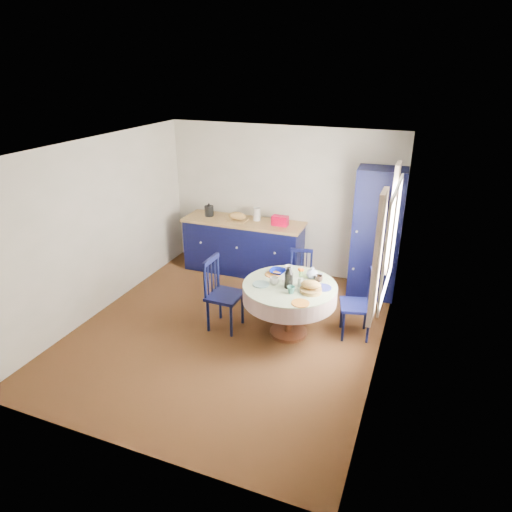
{
  "coord_description": "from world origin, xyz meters",
  "views": [
    {
      "loc": [
        2.33,
        -4.87,
        3.43
      ],
      "look_at": [
        0.34,
        0.2,
        1.1
      ],
      "focal_mm": 32.0,
      "sensor_mm": 36.0,
      "label": 1
    }
  ],
  "objects": [
    {
      "name": "cobalt_bowl",
      "position": [
        0.54,
        0.51,
        0.77
      ],
      "size": [
        0.22,
        0.22,
        0.05
      ],
      "primitive_type": "imported",
      "color": "#040D6F",
      "rests_on": "dining_table"
    },
    {
      "name": "kitchen_counter",
      "position": [
        -0.56,
        1.9,
        0.48
      ],
      "size": [
        2.1,
        0.69,
        1.17
      ],
      "rotation": [
        0.0,
        0.0,
        0.02
      ],
      "color": "black",
      "rests_on": "floor"
    },
    {
      "name": "chair_right",
      "position": [
        1.67,
        0.55,
        0.48
      ],
      "size": [
        0.5,
        0.51,
        0.94
      ],
      "rotation": [
        0.0,
        0.0,
        -1.31
      ],
      "color": "black",
      "rests_on": "floor"
    },
    {
      "name": "mug_c",
      "position": [
        1.12,
        0.46,
        0.79
      ],
      "size": [
        0.11,
        0.11,
        0.09
      ],
      "primitive_type": "imported",
      "color": "black",
      "rests_on": "dining_table"
    },
    {
      "name": "wall_left",
      "position": [
        -2.0,
        0.0,
        1.25
      ],
      "size": [
        0.02,
        4.5,
        2.5
      ],
      "primitive_type": "cube",
      "color": "white",
      "rests_on": "floor"
    },
    {
      "name": "wall_back",
      "position": [
        0.0,
        2.25,
        1.25
      ],
      "size": [
        4.0,
        0.02,
        2.5
      ],
      "primitive_type": "cube",
      "color": "white",
      "rests_on": "floor"
    },
    {
      "name": "pantry_cabinet",
      "position": [
        1.66,
        1.85,
        1.01
      ],
      "size": [
        0.74,
        0.55,
        2.02
      ],
      "rotation": [
        0.0,
        0.0,
        0.06
      ],
      "color": "black",
      "rests_on": "floor"
    },
    {
      "name": "mug_a",
      "position": [
        0.6,
        0.18,
        0.8
      ],
      "size": [
        0.12,
        0.12,
        0.1
      ],
      "primitive_type": "imported",
      "color": "silver",
      "rests_on": "dining_table"
    },
    {
      "name": "chair_left",
      "position": [
        -0.11,
        0.09,
        0.52
      ],
      "size": [
        0.44,
        0.47,
        1.02
      ],
      "rotation": [
        0.0,
        0.0,
        1.55
      ],
      "color": "black",
      "rests_on": "floor"
    },
    {
      "name": "window",
      "position": [
        1.95,
        0.3,
        1.52
      ],
      "size": [
        0.1,
        1.74,
        1.45
      ],
      "color": "white",
      "rests_on": "wall_right"
    },
    {
      "name": "dining_table",
      "position": [
        0.81,
        0.24,
        0.63
      ],
      "size": [
        1.24,
        1.24,
        1.03
      ],
      "color": "#5B2E1A",
      "rests_on": "floor"
    },
    {
      "name": "wall_right",
      "position": [
        2.0,
        0.0,
        1.25
      ],
      "size": [
        0.02,
        4.5,
        2.5
      ],
      "primitive_type": "cube",
      "color": "white",
      "rests_on": "floor"
    },
    {
      "name": "mug_b",
      "position": [
        0.88,
        0.02,
        0.79
      ],
      "size": [
        0.1,
        0.1,
        0.09
      ],
      "primitive_type": "imported",
      "color": "#35766A",
      "rests_on": "dining_table"
    },
    {
      "name": "chair_far",
      "position": [
        0.68,
        1.15,
        0.43
      ],
      "size": [
        0.43,
        0.41,
        0.84
      ],
      "rotation": [
        0.0,
        0.0,
        0.16
      ],
      "color": "black",
      "rests_on": "floor"
    },
    {
      "name": "ceiling",
      "position": [
        0.0,
        0.0,
        2.5
      ],
      "size": [
        4.5,
        4.5,
        0.0
      ],
      "primitive_type": "plane",
      "rotation": [
        3.14,
        0.0,
        0.0
      ],
      "color": "white",
      "rests_on": "wall_back"
    },
    {
      "name": "floor",
      "position": [
        0.0,
        0.0,
        0.0
      ],
      "size": [
        4.5,
        4.5,
        0.0
      ],
      "primitive_type": "plane",
      "color": "black",
      "rests_on": "ground"
    },
    {
      "name": "mug_d",
      "position": [
        0.67,
        0.59,
        0.8
      ],
      "size": [
        0.11,
        0.11,
        0.1
      ],
      "primitive_type": "imported",
      "color": "silver",
      "rests_on": "dining_table"
    }
  ]
}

